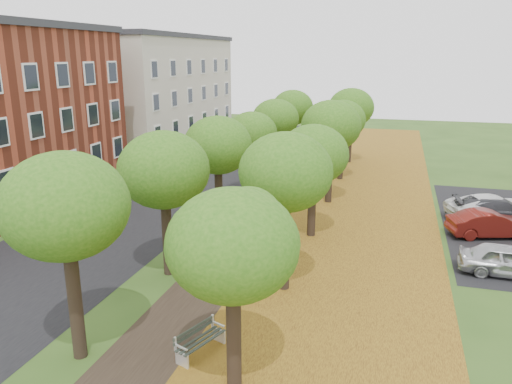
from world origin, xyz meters
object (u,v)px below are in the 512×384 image
Objects in this scene: car_silver at (508,260)px; car_grey at (500,211)px; bench at (200,340)px; car_white at (494,208)px; car_red at (490,224)px.

car_silver is 0.81× the size of car_grey.
car_white is (10.49, 15.86, 0.26)m from bench.
car_white is (-0.20, 0.39, 0.02)m from car_grey.
car_silver is 4.60m from car_red.
car_red is (0.00, 4.60, 0.01)m from car_silver.
car_silver is 7.02m from car_grey.
car_silver is at bearing 166.29° from car_grey.
car_silver is 0.95× the size of car_red.
car_red is 2.52m from car_grey.
car_white is (0.64, 2.76, 0.04)m from car_red.
car_red is 0.85× the size of car_grey.
car_grey reaches higher than car_red.
bench is 0.36× the size of car_white.
car_silver is at bearing -28.10° from bench.
bench is at bearing 138.46° from car_grey.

